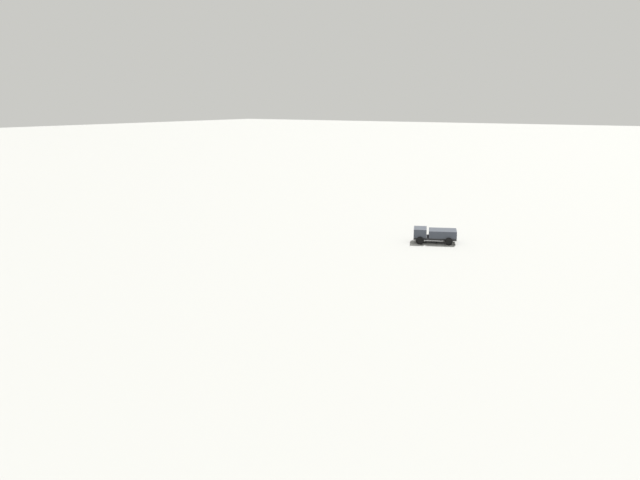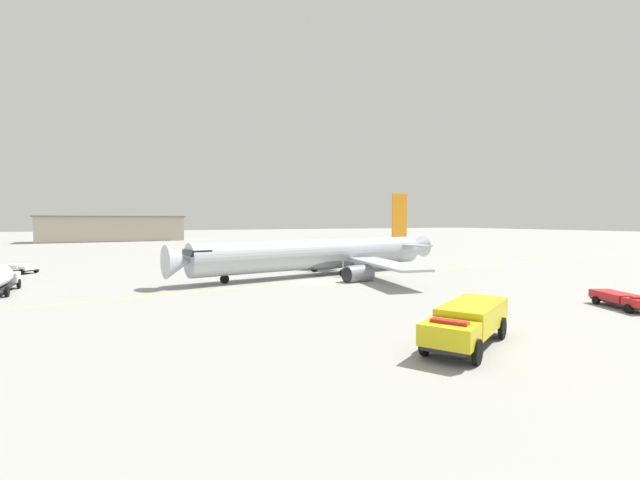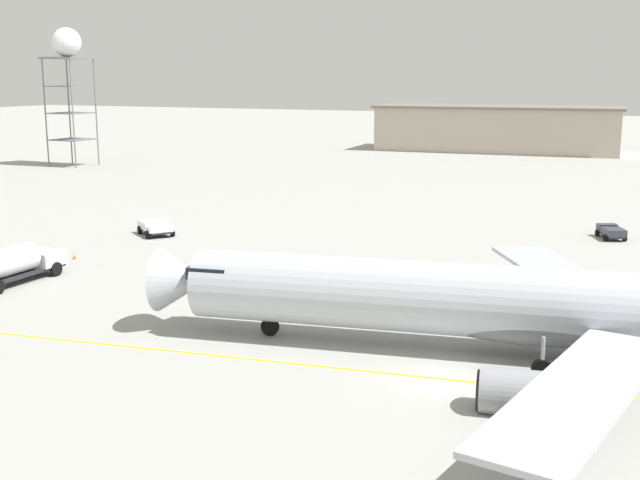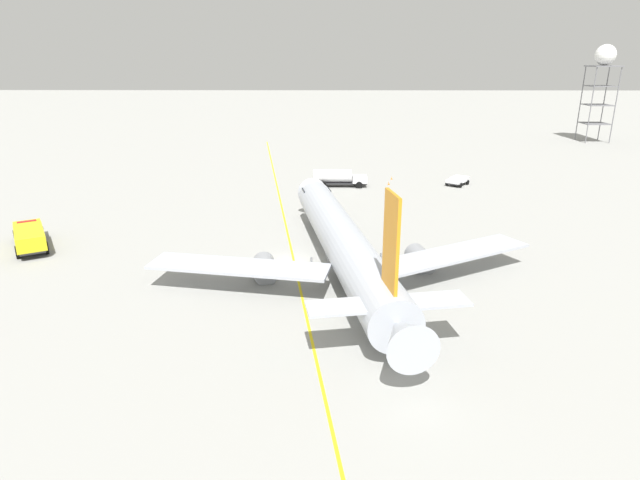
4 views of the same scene
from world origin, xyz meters
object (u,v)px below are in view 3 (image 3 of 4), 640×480
object	(u,v)px
baggage_truck_truck	(611,231)
safety_cone_mid	(45,250)
airliner_main	(518,307)
safety_cone_near	(74,256)
radar_tower	(67,54)
fuel_tanker_truck	(9,264)
pushback_tug_truck	(155,227)

from	to	relation	value
baggage_truck_truck	safety_cone_mid	size ratio (longest dim) A/B	7.23
airliner_main	safety_cone_near	size ratio (longest dim) A/B	77.89
airliner_main	radar_tower	distance (m)	111.51
safety_cone_mid	fuel_tanker_truck	bearing A→B (deg)	29.98
baggage_truck_truck	radar_tower	distance (m)	96.96
airliner_main	pushback_tug_truck	distance (m)	44.00
radar_tower	pushback_tug_truck	bearing A→B (deg)	47.38
baggage_truck_truck	safety_cone_near	xyz separation A→B (m)	(27.96, -41.16, -0.43)
pushback_tug_truck	safety_cone_near	size ratio (longest dim) A/B	8.76
airliner_main	safety_cone_near	bearing A→B (deg)	-22.68
fuel_tanker_truck	radar_tower	size ratio (longest dim) A/B	0.38
airliner_main	safety_cone_near	distance (m)	40.01
baggage_truck_truck	airliner_main	bearing A→B (deg)	153.07
airliner_main	baggage_truck_truck	world-z (taller)	airliner_main
safety_cone_near	fuel_tanker_truck	bearing A→B (deg)	9.04
airliner_main	pushback_tug_truck	world-z (taller)	airliner_main
baggage_truck_truck	fuel_tanker_truck	bearing A→B (deg)	109.10
pushback_tug_truck	safety_cone_near	world-z (taller)	pushback_tug_truck
pushback_tug_truck	baggage_truck_truck	bearing A→B (deg)	59.21
pushback_tug_truck	safety_cone_near	bearing A→B (deg)	-52.65
airliner_main	pushback_tug_truck	bearing A→B (deg)	-37.67
baggage_truck_truck	pushback_tug_truck	bearing A→B (deg)	88.16
fuel_tanker_truck	airliner_main	bearing A→B (deg)	-90.14
fuel_tanker_truck	pushback_tug_truck	size ratio (longest dim) A/B	1.84
baggage_truck_truck	radar_tower	xyz separation A→B (m)	(-29.23, -90.62, 18.27)
radar_tower	safety_cone_near	xyz separation A→B (m)	(57.20, 49.46, -18.71)
airliner_main	baggage_truck_truck	size ratio (longest dim) A/B	10.77
baggage_truck_truck	safety_cone_near	world-z (taller)	baggage_truck_truck
pushback_tug_truck	safety_cone_mid	distance (m)	11.49
baggage_truck_truck	safety_cone_near	size ratio (longest dim) A/B	7.23
safety_cone_near	safety_cone_mid	world-z (taller)	same
airliner_main	fuel_tanker_truck	world-z (taller)	airliner_main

